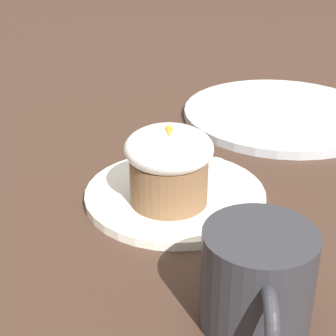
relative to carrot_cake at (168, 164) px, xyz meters
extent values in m
plane|color=#3D281E|center=(-0.02, 0.01, -0.06)|extent=(4.00, 4.00, 0.00)
cylinder|color=white|center=(-0.02, 0.01, -0.05)|extent=(0.20, 0.20, 0.01)
cylinder|color=brown|center=(0.00, 0.00, -0.02)|extent=(0.08, 0.08, 0.05)
ellipsoid|color=white|center=(0.00, 0.00, 0.02)|extent=(0.09, 0.09, 0.04)
cone|color=orange|center=(0.01, 0.00, 0.04)|extent=(0.02, 0.01, 0.01)
sphere|color=green|center=(0.00, 0.00, 0.04)|extent=(0.01, 0.01, 0.01)
cube|color=silver|center=(-0.06, 0.04, -0.04)|extent=(0.09, 0.06, 0.00)
ellipsoid|color=silver|center=(-0.01, 0.00, -0.04)|extent=(0.05, 0.04, 0.01)
cylinder|color=#2D2D33|center=(0.18, 0.07, -0.01)|extent=(0.09, 0.09, 0.09)
torus|color=#2D2D33|center=(0.23, 0.07, -0.01)|extent=(0.06, 0.01, 0.06)
cylinder|color=#B2B7BC|center=(-0.27, 0.17, -0.05)|extent=(0.30, 0.30, 0.01)
camera|label=1|loc=(0.53, 0.01, 0.27)|focal=60.00mm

